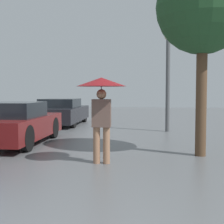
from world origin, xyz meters
TOP-DOWN VIEW (x-y plane):
  - pedestrian at (-0.40, 4.90)m, footprint 1.04×1.04m
  - parked_car_middle at (-3.17, 7.19)m, footprint 1.63×3.89m
  - parked_car_farthest at (-3.26, 12.63)m, footprint 1.84×4.29m
  - tree at (1.83, 5.91)m, footprint 2.16×2.16m
  - street_lamp at (1.44, 10.51)m, footprint 0.30×0.30m

SIDE VIEW (x-z plane):
  - parked_car_middle at x=-3.17m, z-range -0.03..1.19m
  - parked_car_farthest at x=-3.26m, z-range -0.02..1.19m
  - pedestrian at x=-0.40m, z-range 0.54..2.35m
  - street_lamp at x=1.44m, z-range 0.32..4.08m
  - tree at x=1.83m, z-range 1.15..5.69m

